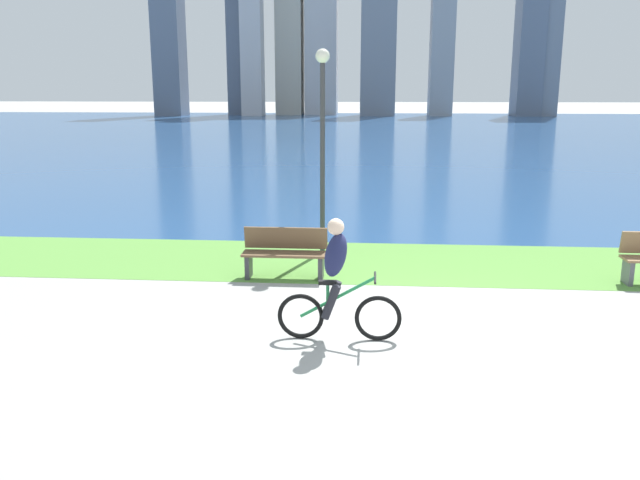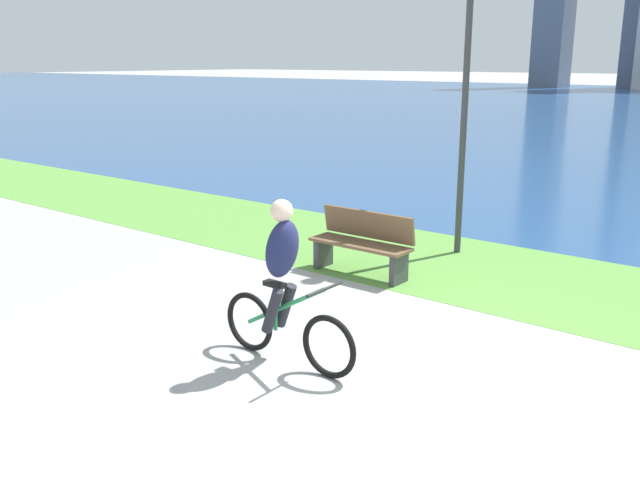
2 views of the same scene
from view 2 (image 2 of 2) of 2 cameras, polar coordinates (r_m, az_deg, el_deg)
The scene contains 5 objects.
ground_plane at distance 6.96m, azimuth 8.69°, elevation -10.60°, with size 300.00×300.00×0.00m, color #9E9E99.
grass_strip_bayside at distance 9.86m, azimuth 18.58°, elevation -3.49°, with size 120.00×3.14×0.01m, color #59933D.
cyclist_lead at distance 6.76m, azimuth -3.02°, elevation -3.60°, with size 1.67×0.52×1.67m.
bench_far_along_path at distance 9.69m, azimuth 3.52°, elevation -0.28°, with size 1.50×0.47×0.90m.
lamppost_tall at distance 10.71m, azimuth 12.00°, elevation 12.77°, with size 0.28×0.28×4.07m.
Camera 2 is at (3.05, -5.51, 2.96)m, focal length 38.63 mm.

